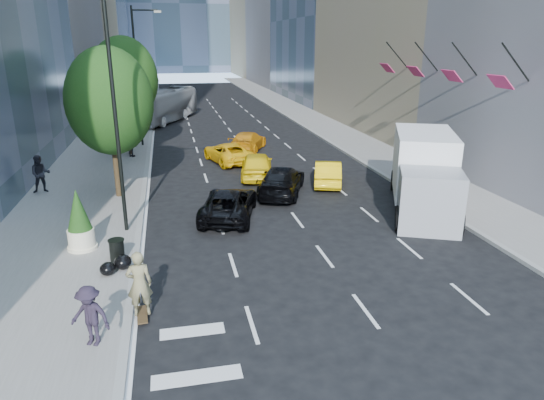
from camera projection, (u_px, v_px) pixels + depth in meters
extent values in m
plane|color=black|center=(299.00, 259.00, 18.20)|extent=(160.00, 160.00, 0.00)
cube|color=slate|center=(118.00, 129.00, 44.23)|extent=(6.00, 120.00, 0.15)
cube|color=slate|center=(317.00, 122.00, 48.02)|extent=(4.00, 120.00, 0.15)
cylinder|color=black|center=(115.00, 111.00, 19.00)|extent=(0.16, 0.16, 10.00)
cylinder|color=black|center=(137.00, 78.00, 35.71)|extent=(0.16, 0.16, 10.00)
cylinder|color=black|center=(144.00, 10.00, 34.42)|extent=(1.80, 0.12, 0.12)
cube|color=#99998C|center=(157.00, 12.00, 34.63)|extent=(0.50, 0.22, 0.15)
cylinder|color=black|center=(116.00, 166.00, 24.58)|extent=(0.30, 0.30, 3.15)
ellipsoid|color=black|center=(110.00, 101.00, 23.56)|extent=(4.20, 4.20, 5.25)
cylinder|color=black|center=(129.00, 130.00, 33.83)|extent=(0.30, 0.30, 3.38)
ellipsoid|color=black|center=(124.00, 79.00, 32.73)|extent=(4.50, 4.50, 5.62)
cylinder|color=black|center=(138.00, 109.00, 45.97)|extent=(0.30, 0.30, 2.93)
ellipsoid|color=black|center=(135.00, 76.00, 45.02)|extent=(3.90, 3.90, 4.88)
cylinder|color=black|center=(148.00, 89.00, 53.20)|extent=(0.14, 0.14, 5.20)
imported|color=black|center=(147.00, 74.00, 52.69)|extent=(2.48, 0.53, 1.00)
cylinder|color=black|center=(516.00, 62.00, 21.99)|extent=(1.75, 0.08, 1.75)
cube|color=#B12859|center=(500.00, 82.00, 22.13)|extent=(0.64, 1.30, 0.64)
cylinder|color=black|center=(465.00, 59.00, 25.71)|extent=(1.75, 0.08, 1.75)
cube|color=#B12859|center=(452.00, 76.00, 25.84)|extent=(0.64, 1.30, 0.64)
cylinder|color=black|center=(426.00, 57.00, 29.42)|extent=(1.75, 0.08, 1.75)
cube|color=#B12859|center=(415.00, 71.00, 29.56)|extent=(0.64, 1.30, 0.64)
cylinder|color=black|center=(397.00, 55.00, 33.13)|extent=(1.75, 0.08, 1.75)
cube|color=#B12859|center=(387.00, 68.00, 33.27)|extent=(0.64, 1.30, 0.64)
imported|color=olive|center=(140.00, 288.00, 13.99)|extent=(0.76, 0.52, 2.00)
imported|color=black|center=(229.00, 204.00, 22.23)|extent=(3.44, 5.26, 1.35)
imported|color=black|center=(282.00, 181.00, 25.64)|extent=(3.78, 5.49, 1.47)
imported|color=yellow|center=(257.00, 165.00, 28.73)|extent=(2.62, 4.80, 1.55)
imported|color=yellow|center=(328.00, 172.00, 27.45)|extent=(2.66, 4.39, 1.36)
imported|color=yellow|center=(228.00, 153.00, 32.38)|extent=(3.31, 5.14, 1.32)
imported|color=orange|center=(248.00, 141.00, 35.82)|extent=(3.73, 5.22, 1.40)
imported|color=#BABCC0|center=(164.00, 106.00, 48.26)|extent=(7.23, 11.72, 3.24)
cube|color=white|center=(423.00, 162.00, 23.95)|extent=(4.50, 5.77, 3.01)
cube|color=gray|center=(429.00, 201.00, 20.67)|extent=(3.24, 3.07, 2.56)
cylinder|color=black|center=(400.00, 218.00, 20.70)|extent=(0.80, 1.18, 1.12)
cylinder|color=black|center=(458.00, 222.00, 20.26)|extent=(0.80, 1.18, 1.12)
cylinder|color=black|center=(395.00, 181.00, 26.30)|extent=(0.80, 1.18, 1.12)
cylinder|color=black|center=(440.00, 183.00, 25.86)|extent=(0.80, 1.18, 1.12)
imported|color=black|center=(41.00, 174.00, 25.36)|extent=(1.08, 0.91, 1.99)
imported|color=black|center=(131.00, 146.00, 33.21)|extent=(0.96, 0.87, 1.57)
imported|color=black|center=(90.00, 316.00, 12.57)|extent=(1.26, 1.03, 1.69)
cylinder|color=black|center=(117.00, 251.00, 17.54)|extent=(0.53, 0.53, 0.80)
cylinder|color=#EBE4C3|center=(82.00, 239.00, 18.60)|extent=(1.00, 1.00, 0.80)
cone|color=black|center=(78.00, 209.00, 18.22)|extent=(0.90, 0.90, 1.60)
ellipsoid|color=black|center=(123.00, 262.00, 16.98)|extent=(0.61, 0.67, 0.52)
ellipsoid|color=black|center=(108.00, 269.00, 16.54)|extent=(0.53, 0.58, 0.45)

